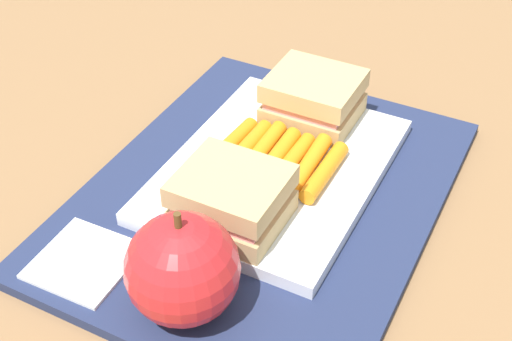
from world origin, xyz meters
TOP-DOWN VIEW (x-y plane):
  - ground_plane at (0.00, 0.00)m, footprint 2.40×2.40m
  - lunchbag_mat at (0.00, 0.00)m, footprint 0.36×0.28m
  - food_tray at (-0.03, 0.00)m, footprint 0.23×0.17m
  - sandwich_half_left at (-0.10, 0.00)m, footprint 0.07×0.08m
  - sandwich_half_right at (0.05, 0.00)m, footprint 0.07×0.08m
  - carrot_sticks_bundle at (-0.03, -0.00)m, footprint 0.08×0.10m
  - apple at (0.14, 0.01)m, footprint 0.08×0.08m
  - paper_napkin at (0.14, -0.08)m, footprint 0.07×0.07m

SIDE VIEW (x-z plane):
  - ground_plane at x=0.00m, z-range 0.00..0.00m
  - lunchbag_mat at x=0.00m, z-range 0.00..0.01m
  - paper_napkin at x=0.14m, z-range 0.01..0.01m
  - food_tray at x=-0.03m, z-range 0.01..0.02m
  - carrot_sticks_bundle at x=-0.03m, z-range 0.02..0.04m
  - sandwich_half_left at x=-0.10m, z-range 0.02..0.07m
  - sandwich_half_right at x=0.05m, z-range 0.02..0.07m
  - apple at x=0.14m, z-range 0.00..0.10m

